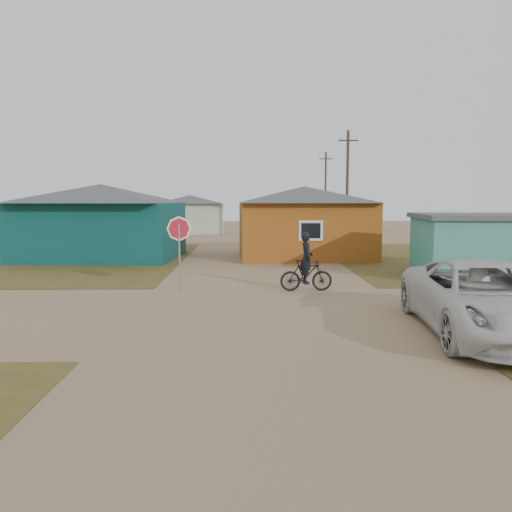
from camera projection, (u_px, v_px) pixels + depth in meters
The scene contains 12 objects.
ground at pixel (272, 315), 13.86m from camera, with size 120.00×120.00×0.00m, color #967857.
house_teal at pixel (101, 220), 26.86m from camera, with size 8.93×7.08×4.00m.
house_yellow at pixel (304, 221), 27.58m from camera, with size 7.72×6.76×3.90m.
shed_turquoise at pixel (496, 245), 20.36m from camera, with size 6.71×4.93×2.60m.
house_pale_west at pixel (190, 213), 47.30m from camera, with size 7.04×6.15×3.60m.
house_beige_east at pixel (345, 212), 53.58m from camera, with size 6.95×6.05×3.60m.
house_pale_north at pixel (134, 211), 59.06m from camera, with size 6.28×5.81×3.40m.
utility_pole_near at pixel (347, 186), 35.37m from camera, with size 1.40×0.20×8.00m.
utility_pole_far at pixel (325, 190), 51.29m from camera, with size 1.40×0.20×8.00m.
stop_sign at pixel (179, 237), 17.05m from camera, with size 0.86×0.07×2.62m.
cyclist at pixel (306, 270), 17.35m from camera, with size 1.85×0.68×2.06m.
vehicle at pixel (486, 299), 11.73m from camera, with size 2.85×6.18×1.72m, color silver.
Camera 1 is at (-0.72, -13.57, 3.19)m, focal length 35.00 mm.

